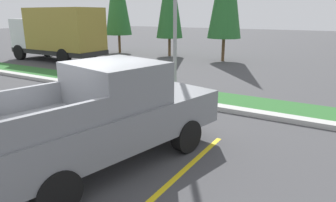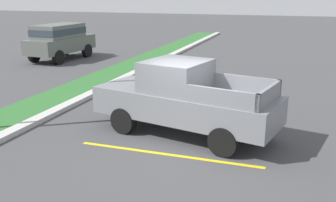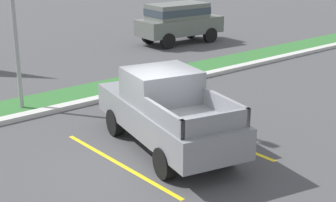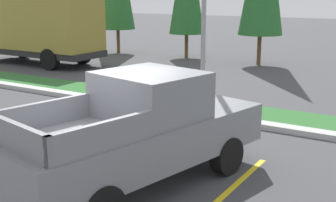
# 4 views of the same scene
# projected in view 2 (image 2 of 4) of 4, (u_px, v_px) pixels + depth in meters

# --- Properties ---
(ground_plane) EXTENTS (120.00, 120.00, 0.00)m
(ground_plane) POSITION_uv_depth(u_px,v_px,m) (188.00, 145.00, 10.24)
(ground_plane) COLOR #424244
(parking_line_near) EXTENTS (0.12, 4.80, 0.01)m
(parking_line_near) POSITION_uv_depth(u_px,v_px,m) (168.00, 154.00, 9.66)
(parking_line_near) COLOR yellow
(parking_line_near) RESTS_ON ground
(parking_line_far) EXTENTS (0.12, 4.80, 0.01)m
(parking_line_far) POSITION_uv_depth(u_px,v_px,m) (199.00, 118.00, 12.48)
(parking_line_far) COLOR yellow
(parking_line_far) RESTS_ON ground
(curb_strip) EXTENTS (56.00, 0.40, 0.15)m
(curb_strip) POSITION_uv_depth(u_px,v_px,m) (31.00, 123.00, 11.77)
(curb_strip) COLOR #B2B2AD
(curb_strip) RESTS_ON ground
(grass_median) EXTENTS (56.00, 1.80, 0.06)m
(grass_median) POSITION_uv_depth(u_px,v_px,m) (2.00, 120.00, 12.12)
(grass_median) COLOR #2D662D
(grass_median) RESTS_ON ground
(pickup_truck_main) EXTENTS (2.99, 5.51, 2.10)m
(pickup_truck_main) POSITION_uv_depth(u_px,v_px,m) (184.00, 99.00, 10.81)
(pickup_truck_main) COLOR black
(pickup_truck_main) RESTS_ON ground
(suv_distant) EXTENTS (4.71, 2.19, 2.10)m
(suv_distant) POSITION_uv_depth(u_px,v_px,m) (60.00, 39.00, 22.75)
(suv_distant) COLOR black
(suv_distant) RESTS_ON ground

